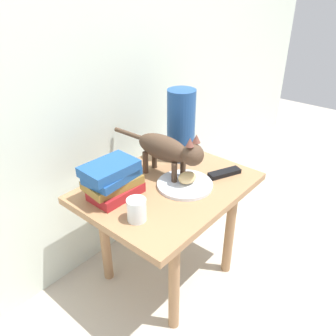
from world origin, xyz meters
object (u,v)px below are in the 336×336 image
book_stack (113,180)px  tv_remote (224,173)px  bread_roll (187,178)px  plate (185,184)px  candle_jar (137,211)px  cat (168,150)px  side_table (168,200)px  green_vase (181,125)px

book_stack → tv_remote: (0.42, -0.25, -0.06)m
bread_roll → book_stack: (-0.25, 0.18, 0.04)m
plate → candle_jar: candle_jar is taller
bread_roll → cat: bearing=88.4°
side_table → book_stack: book_stack is taller
tv_remote → plate: bearing=-179.2°
plate → book_stack: book_stack is taller
side_table → green_vase: 0.35m
plate → book_stack: bearing=144.5°
plate → bread_roll: 0.03m
candle_jar → green_vase: bearing=20.9°
book_stack → candle_jar: (-0.05, -0.18, -0.04)m
side_table → tv_remote: size_ratio=4.71×
candle_jar → side_table: bearing=15.1°
book_stack → bread_roll: bearing=-35.7°
bread_roll → book_stack: 0.30m
candle_jar → plate: bearing=1.7°
candle_jar → tv_remote: candle_jar is taller
book_stack → candle_jar: 0.19m
cat → candle_jar: 0.33m
cat → green_vase: 0.20m
book_stack → green_vase: green_vase is taller
cat → candle_jar: cat is taller
book_stack → plate: bearing=-35.5°
side_table → plate: (0.04, -0.06, 0.08)m
bread_roll → candle_jar: bearing=-179.6°
book_stack → cat: bearing=-16.2°
bread_roll → cat: (0.00, 0.10, 0.09)m
side_table → green_vase: bearing=26.8°
book_stack → tv_remote: book_stack is taller
side_table → candle_jar: 0.28m
cat → plate: bearing=-96.0°
bread_roll → plate: bearing=139.1°
bread_roll → green_vase: bearing=44.6°
book_stack → tv_remote: 0.49m
green_vase → tv_remote: bearing=-91.6°
side_table → candle_jar: (-0.25, -0.07, 0.11)m
book_stack → green_vase: bearing=0.6°
book_stack → side_table: bearing=-28.9°
bread_roll → candle_jar: 0.30m
plate → green_vase: 0.30m
side_table → book_stack: 0.27m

